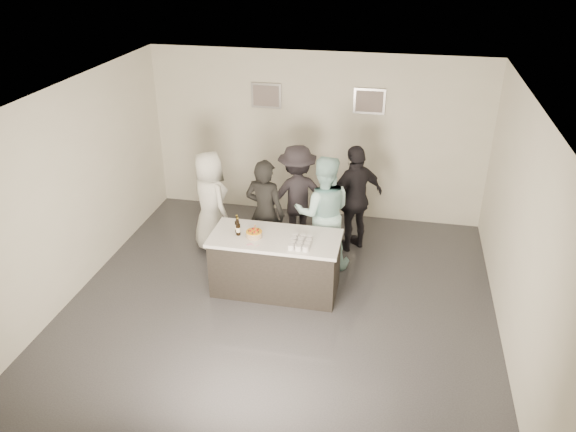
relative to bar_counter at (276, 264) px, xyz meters
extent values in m
plane|color=#3D3D42|center=(0.15, -0.31, -0.45)|extent=(6.00, 6.00, 0.00)
plane|color=white|center=(0.15, -0.31, 2.55)|extent=(6.00, 6.00, 0.00)
cube|color=silver|center=(0.15, 2.69, 1.05)|extent=(6.00, 0.04, 3.00)
cube|color=silver|center=(0.15, -3.31, 1.05)|extent=(6.00, 0.04, 3.00)
cube|color=silver|center=(-2.85, -0.31, 1.05)|extent=(0.04, 6.00, 3.00)
cube|color=silver|center=(3.15, -0.31, 1.05)|extent=(0.04, 6.00, 3.00)
cube|color=#B2B2B7|center=(-0.75, 2.66, 1.75)|extent=(0.54, 0.04, 0.44)
cube|color=#B2B2B7|center=(1.05, 2.66, 1.75)|extent=(0.54, 0.04, 0.44)
cube|color=white|center=(0.00, 0.00, 0.00)|extent=(1.86, 0.86, 0.90)
cylinder|color=#FEA91A|center=(-0.29, -0.06, 0.49)|extent=(0.23, 0.23, 0.08)
cylinder|color=black|center=(-0.57, 0.03, 0.58)|extent=(0.07, 0.07, 0.26)
cylinder|color=black|center=(-0.53, -0.05, 0.58)|extent=(0.07, 0.07, 0.26)
cube|color=orange|center=(0.39, -0.15, 0.49)|extent=(0.30, 0.40, 0.08)
cube|color=pink|center=(-0.26, -0.27, 0.45)|extent=(0.24, 0.08, 0.01)
imported|color=black|center=(-0.33, 0.72, 0.43)|extent=(0.72, 0.55, 1.77)
imported|color=#B1E8E7|center=(0.56, 0.85, 0.47)|extent=(1.00, 0.84, 1.84)
imported|color=white|center=(-1.31, 1.01, 0.40)|extent=(0.99, 0.95, 1.70)
imported|color=black|center=(0.99, 1.50, 0.45)|extent=(1.08, 1.04, 1.80)
imported|color=#262329|center=(0.02, 1.51, 0.42)|extent=(1.29, 1.05, 1.73)
camera|label=1|loc=(1.59, -6.79, 4.32)|focal=35.00mm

